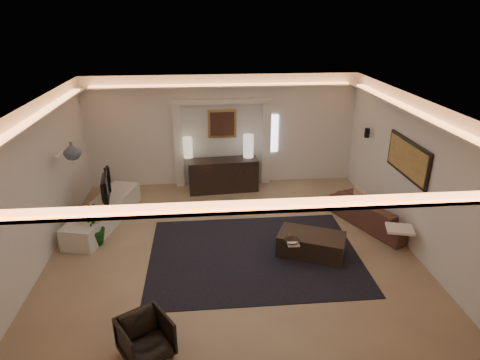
{
  "coord_description": "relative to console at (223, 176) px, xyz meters",
  "views": [
    {
      "loc": [
        -0.5,
        -6.98,
        4.41
      ],
      "look_at": [
        0.2,
        0.6,
        1.25
      ],
      "focal_mm": 30.98,
      "sensor_mm": 36.0,
      "label": 1
    }
  ],
  "objects": [
    {
      "name": "floor",
      "position": [
        0.02,
        -2.96,
        -0.4
      ],
      "size": [
        7.0,
        7.0,
        0.0
      ],
      "primitive_type": "plane",
      "color": "tan",
      "rests_on": "ground"
    },
    {
      "name": "ceiling",
      "position": [
        0.02,
        -2.96,
        2.5
      ],
      "size": [
        7.0,
        7.0,
        0.0
      ],
      "primitive_type": "plane",
      "rotation": [
        3.14,
        0.0,
        0.0
      ],
      "color": "white",
      "rests_on": "ground"
    },
    {
      "name": "wall_back",
      "position": [
        0.02,
        0.54,
        1.05
      ],
      "size": [
        7.0,
        0.0,
        7.0
      ],
      "primitive_type": "plane",
      "rotation": [
        1.57,
        0.0,
        0.0
      ],
      "color": "silver",
      "rests_on": "ground"
    },
    {
      "name": "wall_front",
      "position": [
        0.02,
        -6.46,
        1.05
      ],
      "size": [
        7.0,
        0.0,
        7.0
      ],
      "primitive_type": "plane",
      "rotation": [
        -1.57,
        0.0,
        0.0
      ],
      "color": "silver",
      "rests_on": "ground"
    },
    {
      "name": "wall_left",
      "position": [
        -3.48,
        -2.96,
        1.05
      ],
      "size": [
        0.0,
        7.0,
        7.0
      ],
      "primitive_type": "plane",
      "rotation": [
        1.57,
        0.0,
        1.57
      ],
      "color": "silver",
      "rests_on": "ground"
    },
    {
      "name": "wall_right",
      "position": [
        3.52,
        -2.96,
        1.05
      ],
      "size": [
        0.0,
        7.0,
        7.0
      ],
      "primitive_type": "plane",
      "rotation": [
        1.57,
        0.0,
        -1.57
      ],
      "color": "silver",
      "rests_on": "ground"
    },
    {
      "name": "cove_soffit",
      "position": [
        0.02,
        -2.96,
        2.22
      ],
      "size": [
        7.0,
        7.0,
        0.04
      ],
      "primitive_type": "cube",
      "color": "silver",
      "rests_on": "ceiling"
    },
    {
      "name": "daylight_slit",
      "position": [
        1.37,
        0.52,
        0.95
      ],
      "size": [
        0.25,
        0.03,
        1.0
      ],
      "primitive_type": "cube",
      "color": "white",
      "rests_on": "wall_back"
    },
    {
      "name": "area_rug",
      "position": [
        0.42,
        -3.16,
        -0.39
      ],
      "size": [
        4.0,
        3.0,
        0.01
      ],
      "primitive_type": "cube",
      "color": "black",
      "rests_on": "ground"
    },
    {
      "name": "pilaster_left",
      "position": [
        -1.13,
        0.44,
        0.7
      ],
      "size": [
        0.22,
        0.2,
        2.2
      ],
      "primitive_type": "cube",
      "color": "silver",
      "rests_on": "ground"
    },
    {
      "name": "pilaster_right",
      "position": [
        1.17,
        0.44,
        0.7
      ],
      "size": [
        0.22,
        0.2,
        2.2
      ],
      "primitive_type": "cube",
      "color": "silver",
      "rests_on": "ground"
    },
    {
      "name": "alcove_header",
      "position": [
        0.02,
        0.44,
        1.85
      ],
      "size": [
        2.52,
        0.2,
        0.12
      ],
      "primitive_type": "cube",
      "color": "silver",
      "rests_on": "wall_back"
    },
    {
      "name": "painting_frame",
      "position": [
        0.02,
        0.51,
        1.25
      ],
      "size": [
        0.74,
        0.04,
        0.74
      ],
      "primitive_type": "cube",
      "color": "tan",
      "rests_on": "wall_back"
    },
    {
      "name": "painting_canvas",
      "position": [
        0.02,
        0.49,
        1.25
      ],
      "size": [
        0.62,
        0.02,
        0.62
      ],
      "primitive_type": "cube",
      "color": "#4C2D1E",
      "rests_on": "wall_back"
    },
    {
      "name": "art_panel_frame",
      "position": [
        3.49,
        -2.66,
        1.3
      ],
      "size": [
        0.04,
        1.64,
        0.74
      ],
      "primitive_type": "cube",
      "color": "black",
      "rests_on": "wall_right"
    },
    {
      "name": "art_panel_gold",
      "position": [
        3.46,
        -2.66,
        1.3
      ],
      "size": [
        0.02,
        1.5,
        0.62
      ],
      "primitive_type": "cube",
      "color": "tan",
      "rests_on": "wall_right"
    },
    {
      "name": "wall_sconce",
      "position": [
        3.4,
        -0.76,
        1.28
      ],
      "size": [
        0.12,
        0.12,
        0.22
      ],
      "primitive_type": "cylinder",
      "color": "black",
      "rests_on": "wall_right"
    },
    {
      "name": "wall_niche",
      "position": [
        -3.42,
        -1.56,
        1.25
      ],
      "size": [
        0.1,
        0.55,
        0.04
      ],
      "primitive_type": "cube",
      "color": "silver",
      "rests_on": "wall_left"
    },
    {
      "name": "console",
      "position": [
        0.0,
        0.0,
        0.0
      ],
      "size": [
        1.81,
        0.68,
        0.88
      ],
      "primitive_type": "cube",
      "rotation": [
        0.0,
        0.0,
        0.07
      ],
      "color": "black",
      "rests_on": "ground"
    },
    {
      "name": "lamp_left",
      "position": [
        -0.88,
        0.28,
        0.69
      ],
      "size": [
        0.28,
        0.28,
        0.53
      ],
      "primitive_type": "cylinder",
      "rotation": [
        0.0,
        0.0,
        0.2
      ],
      "color": "beige",
      "rests_on": "console"
    },
    {
      "name": "lamp_right",
      "position": [
        0.67,
        0.16,
        0.69
      ],
      "size": [
        0.32,
        0.32,
        0.59
      ],
      "primitive_type": "cylinder",
      "rotation": [
        0.0,
        0.0,
        0.24
      ],
      "color": "silver",
      "rests_on": "console"
    },
    {
      "name": "media_ledge",
      "position": [
        -2.72,
        -1.56,
        -0.18
      ],
      "size": [
        1.26,
        2.64,
        0.48
      ],
      "primitive_type": "cube",
      "rotation": [
        0.0,
        0.0,
        -0.25
      ],
      "color": "silver",
      "rests_on": "ground"
    },
    {
      "name": "tv",
      "position": [
        -2.73,
        -1.4,
        0.37
      ],
      "size": [
        1.1,
        0.3,
        0.63
      ],
      "primitive_type": "imported",
      "rotation": [
        0.0,
        0.0,
        1.72
      ],
      "color": "black",
      "rests_on": "media_ledge"
    },
    {
      "name": "figurine",
      "position": [
        -2.85,
        -0.31,
        0.24
      ],
      "size": [
        0.15,
        0.15,
        0.37
      ],
      "primitive_type": "cylinder",
      "rotation": [
        0.0,
        0.0,
        -0.09
      ],
      "color": "black",
      "rests_on": "media_ledge"
    },
    {
      "name": "ginger_jar",
      "position": [
        -3.05,
        -1.99,
        1.44
      ],
      "size": [
        0.39,
        0.39,
        0.35
      ],
      "primitive_type": "imported",
      "rotation": [
        0.0,
        0.0,
        -0.17
      ],
      "color": "#475B6C",
      "rests_on": "wall_niche"
    },
    {
      "name": "plant",
      "position": [
        -2.74,
        -2.45,
        0.01
      ],
      "size": [
        0.59,
        0.59,
        0.82
      ],
      "primitive_type": "imported",
      "rotation": [
        0.0,
        0.0,
        0.35
      ],
      "color": "#0E330B",
      "rests_on": "ground"
    },
    {
      "name": "sofa",
      "position": [
        3.16,
        -2.18,
        -0.1
      ],
      "size": [
        2.19,
        1.57,
        0.6
      ],
      "primitive_type": "imported",
      "rotation": [
        0.0,
        0.0,
        2.0
      ],
      "color": "black",
      "rests_on": "ground"
    },
    {
      "name": "throw_blanket",
      "position": [
        3.17,
        -3.37,
        0.15
      ],
      "size": [
        0.58,
        0.51,
        0.05
      ],
      "primitive_type": "cube",
      "rotation": [
        0.0,
        0.0,
        -0.27
      ],
      "color": "white",
      "rests_on": "sofa"
    },
    {
      "name": "throw_pillow",
      "position": [
        2.9,
        -1.97,
        0.15
      ],
      "size": [
        0.18,
        0.41,
        0.4
      ],
      "primitive_type": "cube",
      "rotation": [
        0.0,
        0.0,
        0.15
      ],
      "color": "tan",
      "rests_on": "sofa"
    },
    {
      "name": "coffee_table",
      "position": [
        1.51,
        -3.23,
        -0.2
      ],
      "size": [
        1.41,
        1.12,
        0.46
      ],
      "primitive_type": "cube",
      "rotation": [
        0.0,
        0.0,
        -0.42
      ],
      "color": "black",
      "rests_on": "ground"
    },
    {
      "name": "bowl",
      "position": [
        1.07,
        -3.49,
        0.04
      ],
      "size": [
        0.35,
        0.35,
        0.07
      ],
      "primitive_type": "imported",
      "rotation": [
        0.0,
        0.0,
        0.3
      ],
      "color": "black",
      "rests_on": "coffee_table"
    },
    {
      "name": "magazine",
      "position": [
        1.08,
        -3.57,
        0.02
      ],
      "size": [
        0.22,
        0.16,
        0.03
      ],
      "primitive_type": "cube",
      "rotation": [
        0.0,
        0.0,
        -0.04
      ],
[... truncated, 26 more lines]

